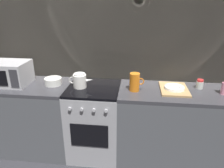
# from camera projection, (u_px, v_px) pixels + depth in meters

# --- Properties ---
(ground_plane) EXTENTS (8.00, 8.00, 0.00)m
(ground_plane) POSITION_uv_depth(u_px,v_px,m) (96.00, 151.00, 2.74)
(ground_plane) COLOR #2D2D33
(back_wall) EXTENTS (3.60, 0.05, 2.40)m
(back_wall) POSITION_uv_depth(u_px,v_px,m) (98.00, 55.00, 2.59)
(back_wall) COLOR #A39989
(back_wall) RESTS_ON ground_plane
(counter_left) EXTENTS (1.20, 0.60, 0.90)m
(counter_left) POSITION_uv_depth(u_px,v_px,m) (25.00, 117.00, 2.67)
(counter_left) COLOR #515459
(counter_left) RESTS_ON ground_plane
(stove_unit) EXTENTS (0.60, 0.63, 0.90)m
(stove_unit) POSITION_uv_depth(u_px,v_px,m) (95.00, 121.00, 2.57)
(stove_unit) COLOR #9E9EA3
(stove_unit) RESTS_ON ground_plane
(counter_right) EXTENTS (1.20, 0.60, 0.90)m
(counter_right) POSITION_uv_depth(u_px,v_px,m) (169.00, 126.00, 2.48)
(counter_right) COLOR #515459
(counter_right) RESTS_ON ground_plane
(microwave) EXTENTS (0.46, 0.35, 0.27)m
(microwave) POSITION_uv_depth(u_px,v_px,m) (9.00, 73.00, 2.46)
(microwave) COLOR #B2B2B7
(microwave) RESTS_ON counter_left
(kettle) EXTENTS (0.28, 0.15, 0.17)m
(kettle) POSITION_uv_depth(u_px,v_px,m) (80.00, 81.00, 2.38)
(kettle) COLOR white
(kettle) RESTS_ON stove_unit
(mixing_bowl) EXTENTS (0.20, 0.20, 0.08)m
(mixing_bowl) POSITION_uv_depth(u_px,v_px,m) (53.00, 81.00, 2.47)
(mixing_bowl) COLOR silver
(mixing_bowl) RESTS_ON counter_left
(pitcher) EXTENTS (0.16, 0.11, 0.20)m
(pitcher) POSITION_uv_depth(u_px,v_px,m) (135.00, 82.00, 2.28)
(pitcher) COLOR orange
(pitcher) RESTS_ON counter_right
(dish_pile) EXTENTS (0.30, 0.40, 0.06)m
(dish_pile) POSITION_uv_depth(u_px,v_px,m) (174.00, 88.00, 2.33)
(dish_pile) COLOR tan
(dish_pile) RESTS_ON counter_right
(spice_jar) EXTENTS (0.08, 0.08, 0.10)m
(spice_jar) POSITION_uv_depth(u_px,v_px,m) (200.00, 84.00, 2.36)
(spice_jar) COLOR silver
(spice_jar) RESTS_ON counter_right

